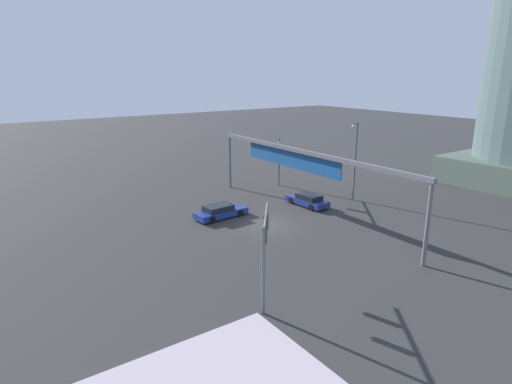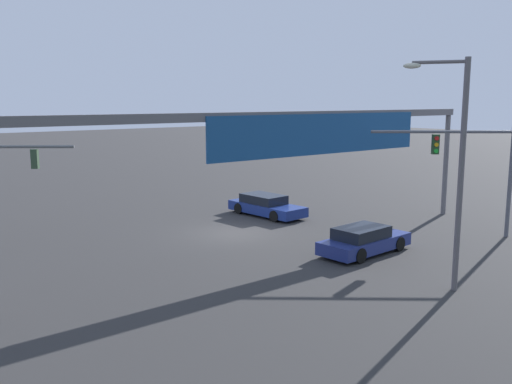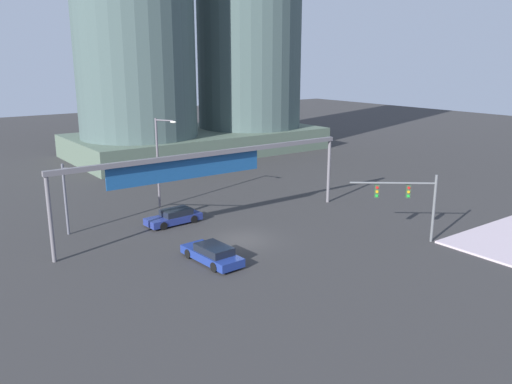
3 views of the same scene
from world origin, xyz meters
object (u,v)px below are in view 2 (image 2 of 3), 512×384
object	(u,v)px
streetlamp_curved_arm	(455,159)
sedan_car_approaching	(266,206)
traffic_signal_opposite_side	(473,158)
sedan_car_waiting_far	(364,240)

from	to	relation	value
streetlamp_curved_arm	sedan_car_approaching	xyz separation A→B (m)	(-3.14, -13.77, -4.05)
traffic_signal_opposite_side	sedan_car_approaching	bearing A→B (deg)	-26.04
traffic_signal_opposite_side	streetlamp_curved_arm	distance (m)	8.52
traffic_signal_opposite_side	sedan_car_waiting_far	xyz separation A→B (m)	(6.35, -1.27, -3.31)
traffic_signal_opposite_side	sedan_car_approaching	world-z (taller)	traffic_signal_opposite_side
streetlamp_curved_arm	sedan_car_approaching	distance (m)	14.70
traffic_signal_opposite_side	sedan_car_waiting_far	distance (m)	7.27
streetlamp_curved_arm	traffic_signal_opposite_side	bearing A→B (deg)	-93.88
traffic_signal_opposite_side	sedan_car_waiting_far	bearing A→B (deg)	28.54
sedan_car_approaching	sedan_car_waiting_far	world-z (taller)	same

